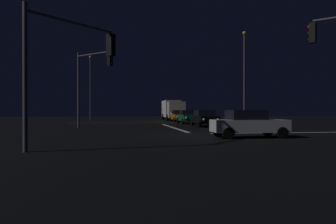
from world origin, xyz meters
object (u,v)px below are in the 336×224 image
object	(u,v)px
sedan_orange	(179,116)
sedan_white_crossing	(248,124)
sedan_green	(188,117)
sedan_black	(205,118)
box_truck	(173,109)
traffic_signal_nw	(91,75)
traffic_signal_sw	(69,55)
streetlamp_right_near	(244,71)
streetlamp_left_far	(90,83)

from	to	relation	value
sedan_orange	sedan_white_crossing	xyz separation A→B (m)	(-0.74, -25.62, 0.00)
sedan_green	sedan_black	bearing A→B (deg)	-88.00
sedan_green	sedan_orange	size ratio (longest dim) A/B	1.00
box_truck	traffic_signal_nw	size ratio (longest dim) A/B	1.26
traffic_signal_sw	streetlamp_right_near	size ratio (longest dim) A/B	0.54
streetlamp_left_far	streetlamp_right_near	size ratio (longest dim) A/B	0.95
sedan_black	sedan_orange	bearing A→B (deg)	90.65
box_truck	traffic_signal_sw	world-z (taller)	traffic_signal_sw
sedan_orange	streetlamp_right_near	bearing A→B (deg)	-56.72
box_truck	streetlamp_left_far	bearing A→B (deg)	177.93
sedan_green	streetlamp_right_near	world-z (taller)	streetlamp_right_near
sedan_black	sedan_orange	distance (m)	12.70
sedan_white_crossing	sedan_green	bearing A→B (deg)	88.08
box_truck	sedan_white_crossing	xyz separation A→B (m)	(-0.98, -32.42, -0.91)
streetlamp_left_far	sedan_green	bearing A→B (deg)	-47.59
sedan_white_crossing	streetlamp_right_near	distance (m)	18.77
sedan_green	box_truck	distance (m)	12.90
box_truck	traffic_signal_sw	xyz separation A→B (m)	(-10.40, -35.95, 2.20)
sedan_orange	traffic_signal_nw	xyz separation A→B (m)	(-10.39, -15.11, 3.71)
sedan_orange	streetlamp_left_far	bearing A→B (deg)	149.39
sedan_black	sedan_green	size ratio (longest dim) A/B	1.00
traffic_signal_sw	streetlamp_right_near	world-z (taller)	streetlamp_right_near
sedan_orange	traffic_signal_nw	distance (m)	18.71
sedan_orange	streetlamp_left_far	world-z (taller)	streetlamp_left_far
traffic_signal_sw	sedan_black	bearing A→B (deg)	57.94
traffic_signal_sw	streetlamp_left_far	xyz separation A→B (m)	(-2.10, 36.40, 1.68)
traffic_signal_sw	box_truck	bearing A→B (deg)	73.87
traffic_signal_nw	box_truck	bearing A→B (deg)	64.13
box_truck	streetlamp_right_near	world-z (taller)	streetlamp_right_near
sedan_white_crossing	streetlamp_left_far	distance (m)	35.16
sedan_green	streetlamp_left_far	size ratio (longest dim) A/B	0.44
sedan_white_crossing	traffic_signal_sw	distance (m)	10.53
sedan_white_crossing	box_truck	bearing A→B (deg)	88.27
sedan_green	sedan_white_crossing	size ratio (longest dim) A/B	1.00
sedan_black	sedan_white_crossing	xyz separation A→B (m)	(-0.89, -12.92, 0.00)
sedan_green	box_truck	size ratio (longest dim) A/B	0.52
traffic_signal_nw	traffic_signal_sw	xyz separation A→B (m)	(0.23, -14.04, -0.60)
sedan_orange	traffic_signal_sw	size ratio (longest dim) A/B	0.77
traffic_signal_nw	sedan_green	bearing A→B (deg)	41.28
sedan_green	streetlamp_left_far	world-z (taller)	streetlamp_left_far
sedan_black	streetlamp_right_near	size ratio (longest dim) A/B	0.42
sedan_green	box_truck	bearing A→B (deg)	88.55
sedan_green	streetlamp_right_near	size ratio (longest dim) A/B	0.42
sedan_black	streetlamp_right_near	bearing A→B (deg)	35.24
sedan_green	streetlamp_right_near	bearing A→B (deg)	-24.69
traffic_signal_nw	streetlamp_left_far	xyz separation A→B (m)	(-1.86, 22.36, 1.08)
sedan_green	traffic_signal_nw	world-z (taller)	traffic_signal_nw
sedan_orange	traffic_signal_sw	xyz separation A→B (m)	(-10.16, -29.15, 3.11)
box_truck	sedan_green	bearing A→B (deg)	-91.45
traffic_signal_nw	streetlamp_right_near	size ratio (longest dim) A/B	0.64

